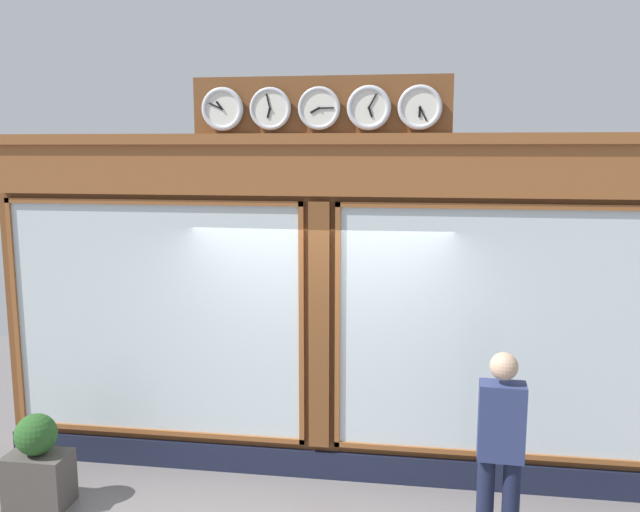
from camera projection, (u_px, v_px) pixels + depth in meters
The scene contains 4 objects.
shop_facade at pixel (322, 306), 6.57m from camera, with size 6.72×0.42×3.91m.
pedestrian at pixel (500, 445), 5.30m from camera, with size 0.37×0.24×1.69m.
planter_box at pixel (39, 480), 6.14m from camera, with size 0.56×0.36×0.50m, color #4C4742.
planter_shrub at pixel (36, 434), 6.07m from camera, with size 0.38×0.38×0.38m, color #285623.
Camera 1 is at (-0.94, 6.21, 3.25)m, focal length 37.59 mm.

